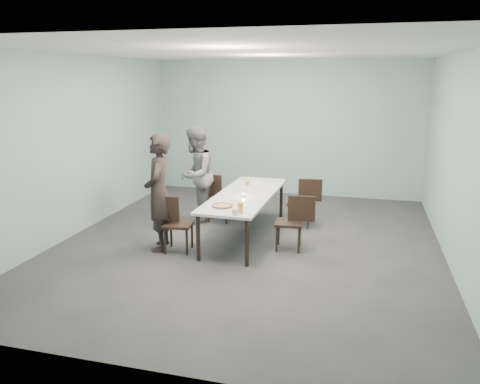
% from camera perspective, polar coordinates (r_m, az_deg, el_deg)
% --- Properties ---
extents(ground, '(7.00, 7.00, 0.00)m').
position_cam_1_polar(ground, '(7.64, 1.05, -6.34)').
color(ground, '#333335').
rests_on(ground, ground).
extents(room_shell, '(6.02, 7.02, 3.01)m').
position_cam_1_polar(room_shell, '(7.19, 1.12, 8.97)').
color(room_shell, '#94BAB9').
rests_on(room_shell, ground).
extents(table, '(0.96, 2.62, 0.75)m').
position_cam_1_polar(table, '(7.78, 0.64, -0.62)').
color(table, white).
rests_on(table, ground).
extents(chair_near_left, '(0.63, 0.47, 0.87)m').
position_cam_1_polar(chair_near_left, '(7.28, -8.16, -3.37)').
color(chair_near_left, black).
rests_on(chair_near_left, ground).
extents(chair_far_left, '(0.62, 0.44, 0.87)m').
position_cam_1_polar(chair_far_left, '(8.74, -2.88, -0.28)').
color(chair_far_left, black).
rests_on(chair_far_left, ground).
extents(chair_near_right, '(0.63, 0.46, 0.87)m').
position_cam_1_polar(chair_near_right, '(7.31, 6.62, -3.25)').
color(chair_near_right, black).
rests_on(chair_near_right, ground).
extents(chair_far_right, '(0.63, 0.46, 0.87)m').
position_cam_1_polar(chair_far_right, '(8.48, 7.77, -0.84)').
color(chair_far_right, black).
rests_on(chair_far_right, ground).
extents(diner_near, '(0.59, 0.75, 1.82)m').
position_cam_1_polar(diner_near, '(7.30, -9.86, -0.06)').
color(diner_near, black).
rests_on(diner_near, ground).
extents(diner_far, '(0.70, 0.88, 1.77)m').
position_cam_1_polar(diner_far, '(8.63, -5.42, 2.11)').
color(diner_far, slate).
rests_on(diner_far, ground).
extents(pizza, '(0.34, 0.34, 0.04)m').
position_cam_1_polar(pizza, '(6.97, -2.14, -1.71)').
color(pizza, white).
rests_on(pizza, table).
extents(side_plate, '(0.18, 0.18, 0.01)m').
position_cam_1_polar(side_plate, '(7.30, 0.81, -1.09)').
color(side_plate, white).
rests_on(side_plate, table).
extents(beer_glass, '(0.08, 0.08, 0.15)m').
position_cam_1_polar(beer_glass, '(6.67, 0.05, -1.94)').
color(beer_glass, gold).
rests_on(beer_glass, table).
extents(water_tumbler, '(0.08, 0.08, 0.09)m').
position_cam_1_polar(water_tumbler, '(6.56, -0.66, -2.48)').
color(water_tumbler, silver).
rests_on(water_tumbler, table).
extents(tealight, '(0.06, 0.06, 0.05)m').
position_cam_1_polar(tealight, '(7.57, 0.43, -0.42)').
color(tealight, silver).
rests_on(tealight, table).
extents(amber_tumbler, '(0.07, 0.07, 0.08)m').
position_cam_1_polar(amber_tumbler, '(8.35, 0.91, 1.08)').
color(amber_tumbler, gold).
rests_on(amber_tumbler, table).
extents(menu, '(0.31, 0.23, 0.01)m').
position_cam_1_polar(menu, '(8.61, 1.61, 1.23)').
color(menu, silver).
rests_on(menu, table).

